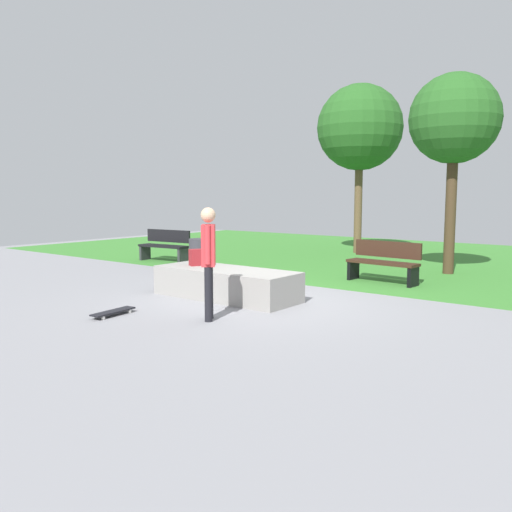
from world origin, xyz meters
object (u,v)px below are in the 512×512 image
object	(u,v)px
park_bench_far_right	(165,245)
tree_tall_oak	(360,128)
tree_slender_maple	(454,120)
concrete_ledge	(226,283)
park_bench_by_oak	(384,261)
trash_bin	(200,254)
backpack_on_ledge	(197,257)
skateboard_by_ledge	(113,312)
skater_performing_trick	(209,254)

from	to	relation	value
park_bench_far_right	tree_tall_oak	size ratio (longest dim) A/B	0.30
tree_slender_maple	tree_tall_oak	world-z (taller)	tree_tall_oak
concrete_ledge	tree_slender_maple	xyz separation A→B (m)	(2.28, 5.69, 3.42)
park_bench_by_oak	trash_bin	xyz separation A→B (m)	(-4.57, -1.06, -0.08)
backpack_on_ledge	skateboard_by_ledge	xyz separation A→B (m)	(0.28, -2.23, -0.65)
tree_tall_oak	trash_bin	world-z (taller)	tree_tall_oak
park_bench_far_right	tree_slender_maple	world-z (taller)	tree_slender_maple
skateboard_by_ledge	park_bench_far_right	size ratio (longest dim) A/B	0.50
trash_bin	park_bench_by_oak	bearing A→B (deg)	13.10
concrete_ledge	park_bench_by_oak	distance (m)	3.82
skateboard_by_ledge	tree_slender_maple	bearing A→B (deg)	70.77
tree_slender_maple	park_bench_far_right	bearing A→B (deg)	-160.37
backpack_on_ledge	park_bench_by_oak	world-z (taller)	park_bench_by_oak
skateboard_by_ledge	park_bench_by_oak	size ratio (longest dim) A/B	0.50
tree_tall_oak	trash_bin	bearing A→B (deg)	-102.03
park_bench_far_right	skateboard_by_ledge	bearing A→B (deg)	-49.39
trash_bin	backpack_on_ledge	bearing A→B (deg)	-47.30
skateboard_by_ledge	tree_slender_maple	size ratio (longest dim) A/B	0.17
concrete_ledge	park_bench_far_right	world-z (taller)	park_bench_far_right
skateboard_by_ledge	trash_bin	world-z (taller)	trash_bin
tree_tall_oak	tree_slender_maple	bearing A→B (deg)	-36.05
skater_performing_trick	tree_slender_maple	distance (m)	7.77
backpack_on_ledge	skateboard_by_ledge	world-z (taller)	backpack_on_ledge
backpack_on_ledge	trash_bin	size ratio (longest dim) A/B	0.40
skateboard_by_ledge	tree_tall_oak	world-z (taller)	tree_tall_oak
tree_slender_maple	tree_tall_oak	size ratio (longest dim) A/B	0.88
skateboard_by_ledge	park_bench_by_oak	world-z (taller)	park_bench_by_oak
park_bench_far_right	tree_tall_oak	distance (m)	7.37
park_bench_far_right	park_bench_by_oak	bearing A→B (deg)	3.34
tree_slender_maple	trash_bin	distance (m)	7.02
backpack_on_ledge	tree_tall_oak	distance (m)	9.24
park_bench_far_right	tree_slender_maple	xyz separation A→B (m)	(7.31, 2.61, 3.21)
backpack_on_ledge	tree_slender_maple	xyz separation A→B (m)	(3.04, 5.68, 2.98)
backpack_on_ledge	tree_tall_oak	size ratio (longest dim) A/B	0.06
concrete_ledge	skateboard_by_ledge	xyz separation A→B (m)	(-0.48, -2.22, -0.21)
park_bench_far_right	trash_bin	xyz separation A→B (m)	(2.06, -0.68, -0.08)
park_bench_by_oak	tree_slender_maple	world-z (taller)	tree_slender_maple
concrete_ledge	backpack_on_ledge	size ratio (longest dim) A/B	8.87
park_bench_far_right	trash_bin	size ratio (longest dim) A/B	2.03
tree_tall_oak	park_bench_by_oak	bearing A→B (deg)	-57.43
trash_bin	tree_tall_oak	bearing A→B (deg)	77.97
skater_performing_trick	trash_bin	world-z (taller)	skater_performing_trick
skater_performing_trick	tree_tall_oak	xyz separation A→B (m)	(-2.60, 10.05, 3.05)
skater_performing_trick	trash_bin	distance (m)	5.56
concrete_ledge	trash_bin	bearing A→B (deg)	141.00
trash_bin	skater_performing_trick	bearing A→B (deg)	-44.85
skater_performing_trick	park_bench_by_oak	distance (m)	5.03
backpack_on_ledge	tree_slender_maple	world-z (taller)	tree_slender_maple
backpack_on_ledge	park_bench_far_right	distance (m)	5.27
concrete_ledge	skateboard_by_ledge	size ratio (longest dim) A/B	3.48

